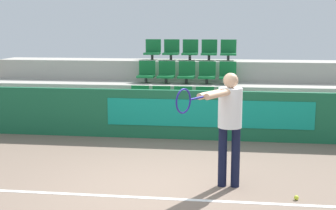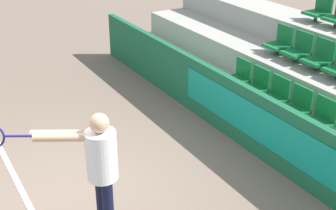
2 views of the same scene
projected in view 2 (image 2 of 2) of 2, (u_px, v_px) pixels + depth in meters
name	position (u px, v px, depth m)	size (l,w,h in m)	color
ground_plane	(55.00, 202.00, 6.36)	(30.00, 30.00, 0.00)	#7A6656
court_baseline	(31.00, 209.00, 6.21)	(5.14, 0.08, 0.01)	white
barrier_wall	(243.00, 115.00, 7.57)	(10.44, 0.14, 1.05)	#19603D
bleacher_tier_front	(267.00, 122.00, 7.96)	(10.04, 0.94, 0.50)	#ADA89E
bleacher_tier_middle	(309.00, 97.00, 8.28)	(10.04, 0.94, 1.00)	#ADA89E
stadium_chair_0	(239.00, 76.00, 8.58)	(0.41, 0.41, 0.53)	#333333
stadium_chair_1	(256.00, 85.00, 8.19)	(0.41, 0.41, 0.53)	#333333
stadium_chair_2	(275.00, 95.00, 7.81)	(0.41, 0.41, 0.53)	#333333
stadium_chair_3	(297.00, 106.00, 7.42)	(0.41, 0.41, 0.53)	#333333
stadium_chair_4	(320.00, 118.00, 7.03)	(0.41, 0.41, 0.53)	#333333
stadium_chair_5	(280.00, 42.00, 8.80)	(0.41, 0.41, 0.53)	#333333
stadium_chair_6	(299.00, 49.00, 8.41)	(0.41, 0.41, 0.53)	#333333
stadium_chair_7	(320.00, 57.00, 8.02)	(0.41, 0.41, 0.53)	#333333
stadium_chair_10	(319.00, 9.00, 9.01)	(0.41, 0.41, 0.53)	#333333
tennis_player	(97.00, 165.00, 5.21)	(0.85, 1.36, 1.71)	black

